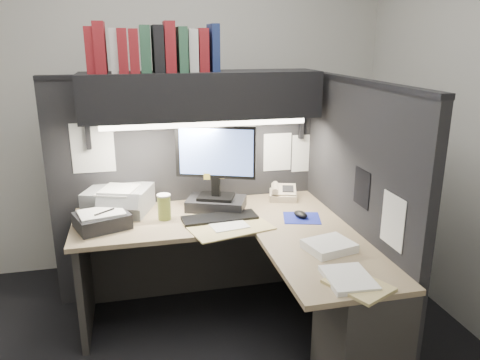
# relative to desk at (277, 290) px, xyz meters

# --- Properties ---
(wall_back) EXTENTS (3.50, 0.04, 2.70)m
(wall_back) POSITION_rel_desk_xyz_m (-0.43, 1.50, 0.91)
(wall_back) COLOR beige
(wall_back) RESTS_ON floor
(wall_front) EXTENTS (3.50, 0.04, 2.70)m
(wall_front) POSITION_rel_desk_xyz_m (-0.43, -1.50, 0.91)
(wall_front) COLOR beige
(wall_front) RESTS_ON floor
(partition_back) EXTENTS (1.90, 0.06, 1.60)m
(partition_back) POSITION_rel_desk_xyz_m (-0.40, 0.93, 0.36)
(partition_back) COLOR black
(partition_back) RESTS_ON floor
(partition_right) EXTENTS (0.06, 1.50, 1.60)m
(partition_right) POSITION_rel_desk_xyz_m (0.55, 0.18, 0.36)
(partition_right) COLOR black
(partition_right) RESTS_ON floor
(desk) EXTENTS (1.70, 1.53, 0.73)m
(desk) POSITION_rel_desk_xyz_m (0.00, 0.00, 0.00)
(desk) COLOR #967D60
(desk) RESTS_ON floor
(overhead_shelf) EXTENTS (1.55, 0.34, 0.30)m
(overhead_shelf) POSITION_rel_desk_xyz_m (-0.30, 0.75, 1.06)
(overhead_shelf) COLOR black
(overhead_shelf) RESTS_ON partition_back
(task_light_tube) EXTENTS (1.32, 0.04, 0.04)m
(task_light_tube) POSITION_rel_desk_xyz_m (-0.30, 0.61, 0.89)
(task_light_tube) COLOR white
(task_light_tube) RESTS_ON overhead_shelf
(monitor) EXTENTS (0.51, 0.37, 0.58)m
(monitor) POSITION_rel_desk_xyz_m (-0.23, 0.67, 0.52)
(monitor) COLOR black
(monitor) RESTS_ON desk
(keyboard) EXTENTS (0.49, 0.19, 0.02)m
(keyboard) POSITION_rel_desk_xyz_m (-0.25, 0.46, 0.30)
(keyboard) COLOR black
(keyboard) RESTS_ON desk
(mousepad) EXTENTS (0.28, 0.27, 0.00)m
(mousepad) POSITION_rel_desk_xyz_m (0.28, 0.37, 0.29)
(mousepad) COLOR navy
(mousepad) RESTS_ON desk
(mouse) EXTENTS (0.10, 0.13, 0.04)m
(mouse) POSITION_rel_desk_xyz_m (0.27, 0.37, 0.31)
(mouse) COLOR black
(mouse) RESTS_ON mousepad
(telephone) EXTENTS (0.25, 0.25, 0.08)m
(telephone) POSITION_rel_desk_xyz_m (0.28, 0.77, 0.33)
(telephone) COLOR beige
(telephone) RESTS_ON desk
(coffee_cup) EXTENTS (0.10, 0.10, 0.16)m
(coffee_cup) POSITION_rel_desk_xyz_m (-0.59, 0.56, 0.37)
(coffee_cup) COLOR #A9AD45
(coffee_cup) RESTS_ON desk
(printer) EXTENTS (0.49, 0.46, 0.16)m
(printer) POSITION_rel_desk_xyz_m (-0.88, 0.78, 0.37)
(printer) COLOR gray
(printer) RESTS_ON desk
(notebook_stack) EXTENTS (0.37, 0.34, 0.09)m
(notebook_stack) POSITION_rel_desk_xyz_m (-0.98, 0.50, 0.33)
(notebook_stack) COLOR black
(notebook_stack) RESTS_ON desk
(open_folder) EXTENTS (0.56, 0.43, 0.01)m
(open_folder) POSITION_rel_desk_xyz_m (-0.21, 0.32, 0.29)
(open_folder) COLOR tan
(open_folder) RESTS_ON desk
(paper_stack_a) EXTENTS (0.29, 0.26, 0.05)m
(paper_stack_a) POSITION_rel_desk_xyz_m (0.26, -0.12, 0.31)
(paper_stack_a) COLOR white
(paper_stack_a) RESTS_ON desk
(paper_stack_b) EXTENTS (0.23, 0.28, 0.03)m
(paper_stack_b) POSITION_rel_desk_xyz_m (0.21, -0.47, 0.30)
(paper_stack_b) COLOR white
(paper_stack_b) RESTS_ON desk
(manila_stack) EXTENTS (0.32, 0.35, 0.02)m
(manila_stack) POSITION_rel_desk_xyz_m (0.23, -0.53, 0.29)
(manila_stack) COLOR tan
(manila_stack) RESTS_ON desk
(binder_row) EXTENTS (0.81, 0.25, 0.31)m
(binder_row) POSITION_rel_desk_xyz_m (-0.60, 0.75, 1.35)
(binder_row) COLOR maroon
(binder_row) RESTS_ON overhead_shelf
(pinned_papers) EXTENTS (1.76, 1.31, 0.51)m
(pinned_papers) POSITION_rel_desk_xyz_m (-0.00, 0.56, 0.61)
(pinned_papers) COLOR white
(pinned_papers) RESTS_ON partition_back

